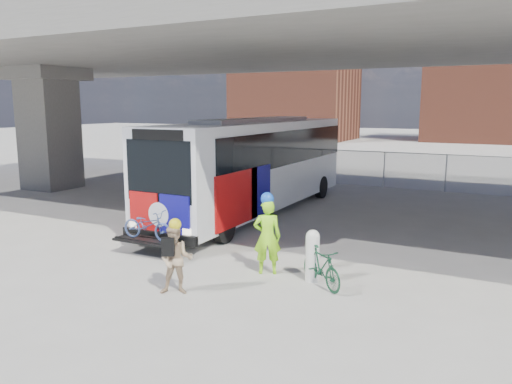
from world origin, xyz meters
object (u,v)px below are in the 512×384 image
Objects in this scene: bollard at (312,254)px; bus at (257,159)px; bike_parked at (321,267)px; cyclist_tan at (176,259)px; cyclist_hivis at (267,235)px.

bus is at bearing 127.00° from bollard.
bike_parked is (0.33, -0.27, -0.20)m from bollard.
bus is at bearing 78.01° from cyclist_tan.
cyclist_hivis is 1.64m from bike_parked.
bike_parked is at bearing -39.35° from bollard.
cyclist_tan is 1.10× the size of bike_parked.
bike_parked is (1.53, -0.27, -0.52)m from cyclist_hivis.
cyclist_tan reaches higher than bollard.
cyclist_hivis reaches higher than bike_parked.
bike_parked is at bearing 7.42° from cyclist_tan.
bollard is at bearing 14.66° from cyclist_tan.
cyclist_hivis is 1.32× the size of bike_parked.
cyclist_tan is 3.34m from bike_parked.
cyclist_hivis reaches higher than bollard.
bus is 8.06m from bollard.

